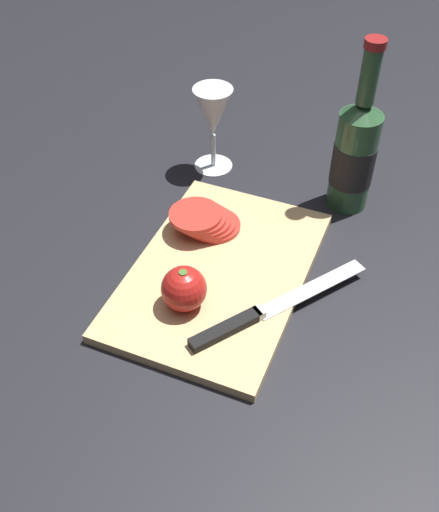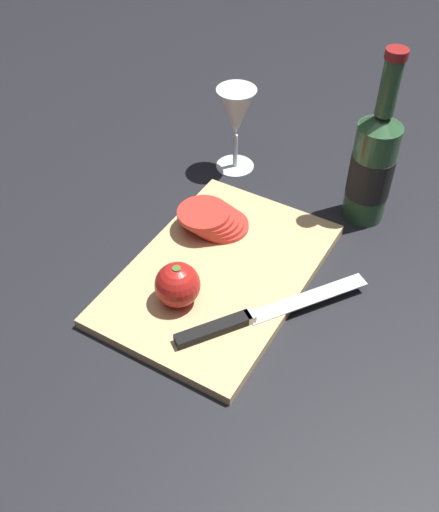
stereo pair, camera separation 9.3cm
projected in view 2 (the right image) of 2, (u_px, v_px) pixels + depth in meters
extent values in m
plane|color=black|center=(212.00, 323.00, 0.90)|extent=(3.00, 3.00, 0.00)
cube|color=tan|center=(219.00, 273.00, 0.96)|extent=(0.40, 0.26, 0.02)
cylinder|color=#2D5633|center=(371.00, 173.00, 1.01)|extent=(0.07, 0.07, 0.18)
cone|color=#2D5633|center=(382.00, 121.00, 0.94)|extent=(0.07, 0.07, 0.02)
cylinder|color=#2D5633|center=(389.00, 87.00, 0.90)|extent=(0.03, 0.03, 0.09)
cylinder|color=maroon|center=(397.00, 54.00, 0.86)|extent=(0.03, 0.03, 0.01)
cylinder|color=black|center=(370.00, 175.00, 1.01)|extent=(0.07, 0.07, 0.08)
cylinder|color=silver|center=(235.00, 165.00, 1.18)|extent=(0.07, 0.07, 0.00)
cylinder|color=silver|center=(235.00, 150.00, 1.15)|extent=(0.01, 0.01, 0.07)
cone|color=silver|center=(236.00, 113.00, 1.10)|extent=(0.07, 0.07, 0.10)
cone|color=beige|center=(236.00, 127.00, 1.12)|extent=(0.03, 0.03, 0.04)
sphere|color=red|center=(177.00, 286.00, 0.88)|extent=(0.07, 0.07, 0.07)
cylinder|color=#47702D|center=(176.00, 271.00, 0.86)|extent=(0.01, 0.01, 0.01)
cube|color=silver|center=(308.00, 298.00, 0.91)|extent=(0.18, 0.14, 0.00)
cube|color=silver|center=(250.00, 316.00, 0.87)|extent=(0.02, 0.02, 0.01)
cube|color=black|center=(213.00, 329.00, 0.86)|extent=(0.11, 0.08, 0.01)
cylinder|color=red|center=(223.00, 225.00, 1.02)|extent=(0.09, 0.09, 0.01)
cylinder|color=red|center=(218.00, 222.00, 1.02)|extent=(0.09, 0.09, 0.01)
cylinder|color=red|center=(213.00, 219.00, 1.01)|extent=(0.09, 0.09, 0.01)
cylinder|color=red|center=(208.00, 216.00, 1.00)|extent=(0.09, 0.09, 0.01)
cylinder|color=red|center=(203.00, 213.00, 1.00)|extent=(0.09, 0.09, 0.01)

